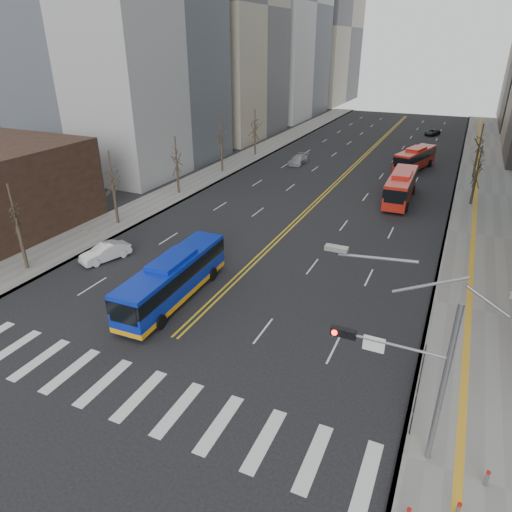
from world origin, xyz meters
TOP-DOWN VIEW (x-y plane):
  - ground at (0.00, 0.00)m, footprint 220.00×220.00m
  - sidewalk_right at (17.50, 45.00)m, footprint 7.00×130.00m
  - sidewalk_left at (-16.50, 45.00)m, footprint 5.00×130.00m
  - crosswalk at (0.00, 0.00)m, footprint 26.70×4.00m
  - centerline at (0.00, 55.00)m, footprint 0.55×100.00m
  - signal_mast at (13.77, 2.00)m, footprint 5.37×0.37m
  - pedestrian_railing at (14.30, 6.00)m, footprint 0.06×6.06m
  - bollards at (16.27, -0.17)m, footprint 2.87×3.17m
  - street_trees at (-7.18, 34.55)m, footprint 35.20×47.20m
  - blue_bus at (-2.63, 9.04)m, footprint 2.86×11.20m
  - red_bus_near at (8.50, 38.13)m, footprint 2.83×10.58m
  - red_bus_far at (8.22, 53.27)m, footprint 4.74×10.11m
  - car_white at (-11.45, 12.01)m, footprint 2.83×4.46m
  - car_dark_mid at (6.62, 57.26)m, footprint 2.70×4.16m
  - car_silver at (-7.82, 49.62)m, footprint 2.04×4.66m
  - car_dark_far at (8.11, 81.77)m, footprint 3.03×4.38m

SIDE VIEW (x-z plane):
  - ground at x=0.00m, z-range 0.00..0.00m
  - crosswalk at x=0.00m, z-range 0.00..0.01m
  - centerline at x=0.00m, z-range 0.00..0.01m
  - sidewalk_right at x=17.50m, z-range 0.00..0.15m
  - sidewalk_left at x=-16.50m, z-range 0.00..0.15m
  - bollards at x=16.27m, z-range 0.16..0.94m
  - car_dark_far at x=8.11m, z-range 0.00..1.11m
  - car_dark_mid at x=6.62m, z-range 0.00..1.32m
  - car_silver at x=-7.82m, z-range 0.00..1.33m
  - car_white at x=-11.45m, z-range 0.00..1.39m
  - pedestrian_railing at x=14.30m, z-range 0.31..1.33m
  - blue_bus at x=-2.63m, z-range 0.08..3.34m
  - red_bus_far at x=8.22m, z-range 0.19..3.35m
  - red_bus_near at x=8.50m, z-range 0.19..3.55m
  - signal_mast at x=13.77m, z-range 0.16..9.55m
  - street_trees at x=-7.18m, z-range 1.07..8.67m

